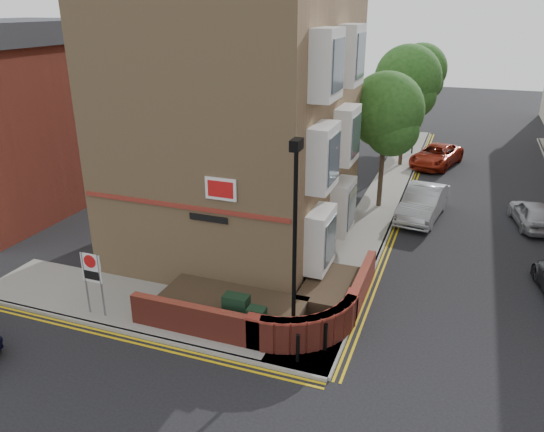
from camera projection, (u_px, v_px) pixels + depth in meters
The scene contains 23 objects.
ground at pixel (229, 358), 15.59m from camera, with size 120.00×120.00×0.00m, color black.
pavement_corner at pixel (153, 308), 18.00m from camera, with size 13.00×3.00×0.12m, color gray.
pavement_main at pixel (385, 194), 28.86m from camera, with size 2.00×32.00×0.12m, color gray.
kerb_side at pixel (127, 332), 16.70m from camera, with size 13.00×0.15×0.12m, color gray.
kerb_main_near at pixel (403, 196), 28.54m from camera, with size 0.15×32.00×0.12m, color gray.
yellow_lines_side at pixel (123, 338), 16.50m from camera, with size 13.00×0.28×0.01m, color gold.
yellow_lines_main at pixel (408, 198), 28.47m from camera, with size 0.28×32.00×0.01m, color gold.
corner_building at pixel (243, 97), 21.16m from camera, with size 8.95×10.40×13.60m.
garden_wall at pixel (260, 314), 17.77m from camera, with size 6.80×6.00×1.20m, color maroon, non-canonical shape.
lamppost at pixel (295, 247), 14.88m from camera, with size 0.25×0.50×6.30m.
utility_cabinet_large at pixel (237, 312), 16.55m from camera, with size 0.80×0.45×1.20m, color black.
utility_cabinet_small at pixel (257, 324), 16.05m from camera, with size 0.55×0.40×1.10m, color black.
bollard_near at pixel (298, 348), 15.08m from camera, with size 0.11×0.11×0.90m, color black.
bollard_far at pixel (325, 337), 15.59m from camera, with size 0.11×0.11×0.90m, color black.
zone_sign at pixel (92, 273), 17.02m from camera, with size 0.72×0.07×2.20m.
side_building at pixel (13, 118), 25.70m from camera, with size 6.40×10.40×9.00m.
tree_near at pixel (386, 116), 25.43m from camera, with size 3.64×3.65×6.70m.
tree_mid at pixel (407, 84), 32.22m from camera, with size 4.03×4.03×7.42m.
tree_far at pixel (420, 73), 39.29m from camera, with size 3.81×3.81×7.00m.
traffic_light_assembly at pixel (415, 115), 35.56m from camera, with size 0.20×0.16×4.20m.
silver_car_near at pixel (423, 203), 25.56m from camera, with size 1.64×4.69×1.55m, color #A3A7AA.
red_car_main at pixel (436, 156), 33.91m from camera, with size 2.24×4.86×1.35m, color #9B2310.
silver_car_far at pixel (533, 214), 24.61m from camera, with size 1.48×3.67×1.25m, color #9FA2A7.
Camera 1 is at (5.69, -11.68, 9.66)m, focal length 35.00 mm.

